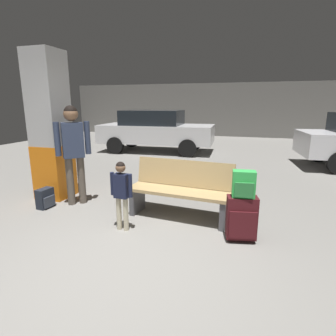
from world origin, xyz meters
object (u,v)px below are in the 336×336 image
bench (180,190)px  backpack_bright (244,184)px  suitcase (242,218)px  adult (73,145)px  structural_pillar (50,127)px  child (121,189)px  parked_car_far (156,130)px  backpack_dark_floor (45,198)px

bench → backpack_bright: bearing=-28.9°
suitcase → backpack_bright: bearing=-133.2°
suitcase → backpack_bright: 0.45m
adult → structural_pillar: bearing=159.9°
child → parked_car_far: parked_car_far is taller
child → parked_car_far: size_ratio=0.24×
adult → child: bearing=-29.9°
suitcase → backpack_dark_floor: bearing=175.9°
child → adult: (-1.25, 0.72, 0.46)m
suitcase → adult: bearing=168.8°
bench → parked_car_far: (-2.39, 5.62, 0.36)m
backpack_bright → backpack_dark_floor: backpack_bright is taller
bench → adult: 2.01m
bench → child: child is taller
backpack_bright → parked_car_far: (-3.35, 6.15, 0.03)m
bench → backpack_bright: backpack_bright is taller
backpack_dark_floor → parked_car_far: size_ratio=0.08×
structural_pillar → backpack_dark_floor: (0.22, -0.56, -1.16)m
child → bench: bearing=45.6°
backpack_dark_floor → adult: bearing=40.1°
adult → backpack_dark_floor: 1.04m
backpack_dark_floor → parked_car_far: parked_car_far is taller
backpack_dark_floor → parked_car_far: 5.95m
suitcase → child: child is taller
bench → backpack_dark_floor: size_ratio=4.83×
bench → parked_car_far: parked_car_far is taller
child → backpack_dark_floor: size_ratio=2.92×
parked_car_far → backpack_dark_floor: bearing=-89.3°
structural_pillar → backpack_bright: 3.63m
adult → parked_car_far: adult is taller
parked_car_far → structural_pillar: bearing=-91.6°
adult → parked_car_far: size_ratio=0.41×
suitcase → child: bearing=-174.7°
backpack_dark_floor → child: bearing=-13.1°
adult → parked_car_far: 5.61m
structural_pillar → bench: structural_pillar is taller
bench → backpack_bright: size_ratio=4.83×
bench → suitcase: (0.96, -0.53, -0.12)m
adult → backpack_dark_floor: (-0.40, -0.34, -0.90)m
backpack_dark_floor → parked_car_far: (-0.08, 5.92, 0.64)m
bench → backpack_bright: 1.14m
backpack_dark_floor → suitcase: bearing=-4.1°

